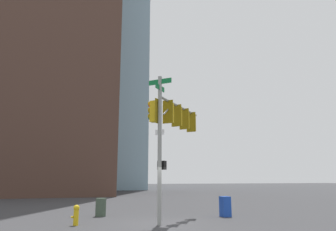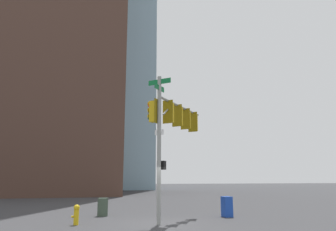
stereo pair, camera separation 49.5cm
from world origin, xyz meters
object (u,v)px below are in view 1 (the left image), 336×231
litter_bin (101,207)px  newspaper_box (225,207)px  fire_hydrant (76,214)px  signal_pole_assembly (174,122)px

litter_bin → newspaper_box: (-6.40, 1.94, 0.05)m
fire_hydrant → newspaper_box: bearing=-171.5°
signal_pole_assembly → newspaper_box: bearing=-35.6°
signal_pole_assembly → litter_bin: bearing=91.7°
fire_hydrant → newspaper_box: (-7.66, -1.14, 0.05)m
newspaper_box → litter_bin: bearing=-19.1°
signal_pole_assembly → newspaper_box: (-3.10, -0.75, -4.31)m
fire_hydrant → newspaper_box: newspaper_box is taller
signal_pole_assembly → fire_hydrant: size_ratio=7.78×
fire_hydrant → litter_bin: litter_bin is taller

